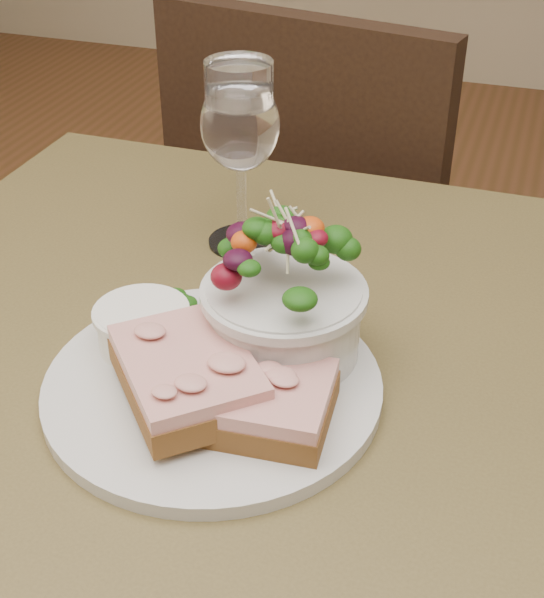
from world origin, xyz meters
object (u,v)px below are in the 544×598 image
(sandwich_back, at_px, (188,374))
(salad_bowl, at_px, (284,290))
(ramekin, at_px, (142,326))
(sandwich_front, at_px, (251,399))
(dinner_plate, at_px, (213,386))
(cafe_table, at_px, (252,462))
(chair_far, at_px, (338,338))
(wine_glass, at_px, (240,130))

(sandwich_back, distance_m, salad_bowl, 0.10)
(sandwich_back, height_order, salad_bowl, salad_bowl)
(ramekin, bearing_deg, sandwich_front, -25.21)
(dinner_plate, xyz_separation_m, ramekin, (-0.07, 0.02, 0.03))
(cafe_table, height_order, sandwich_back, sandwich_back)
(chair_far, height_order, sandwich_back, chair_far)
(sandwich_back, height_order, ramekin, sandwich_back)
(cafe_table, bearing_deg, chair_far, 96.93)
(sandwich_back, height_order, wine_glass, wine_glass)
(cafe_table, relative_size, sandwich_back, 5.23)
(sandwich_front, bearing_deg, ramekin, 150.55)
(chair_far, distance_m, dinner_plate, 0.85)
(cafe_table, relative_size, chair_far, 0.89)
(chair_far, height_order, sandwich_front, chair_far)
(cafe_table, bearing_deg, sandwich_back, -114.56)
(dinner_plate, distance_m, wine_glass, 0.26)
(ramekin, bearing_deg, chair_far, 89.34)
(dinner_plate, relative_size, ramekin, 3.65)
(sandwich_front, xyz_separation_m, wine_glass, (-0.10, 0.26, 0.10))
(salad_bowl, bearing_deg, ramekin, -164.86)
(sandwich_back, xyz_separation_m, salad_bowl, (0.05, 0.08, 0.03))
(sandwich_front, height_order, ramekin, ramekin)
(cafe_table, bearing_deg, sandwich_front, -68.89)
(sandwich_front, xyz_separation_m, salad_bowl, (-0.00, 0.08, 0.04))
(sandwich_front, distance_m, ramekin, 0.13)
(salad_bowl, bearing_deg, sandwich_back, -120.98)
(salad_bowl, bearing_deg, sandwich_front, -88.49)
(sandwich_front, relative_size, salad_bowl, 0.97)
(sandwich_front, bearing_deg, dinner_plate, 141.55)
(sandwich_front, relative_size, sandwich_back, 0.80)
(ramekin, bearing_deg, wine_glass, 86.87)
(chair_far, bearing_deg, ramekin, 100.59)
(chair_far, bearing_deg, cafe_table, 108.18)
(wine_glass, bearing_deg, salad_bowl, -60.12)
(ramekin, height_order, salad_bowl, salad_bowl)
(cafe_table, distance_m, chair_far, 0.77)
(sandwich_back, bearing_deg, salad_bowl, 107.44)
(ramekin, bearing_deg, sandwich_back, -39.34)
(chair_far, height_order, ramekin, chair_far)
(chair_far, relative_size, dinner_plate, 3.38)
(dinner_plate, height_order, wine_glass, wine_glass)
(sandwich_front, height_order, wine_glass, wine_glass)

